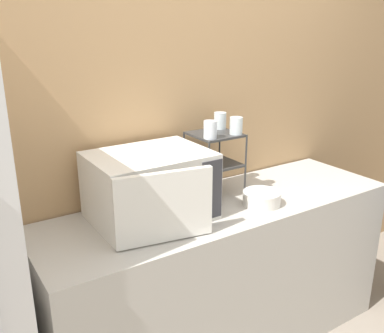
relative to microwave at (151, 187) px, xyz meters
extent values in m
cube|color=tan|center=(0.40, 0.30, 0.25)|extent=(8.00, 0.06, 2.60)
cube|color=#B7B2A8|center=(0.40, -0.05, -0.61)|extent=(1.99, 0.61, 0.88)
cube|color=silver|center=(0.00, 0.02, 0.00)|extent=(0.56, 0.41, 0.33)
cube|color=#B7B2A8|center=(-0.06, -0.19, 0.00)|extent=(0.40, 0.01, 0.28)
cube|color=#333338|center=(0.22, -0.19, 0.00)|extent=(0.11, 0.01, 0.29)
cube|color=silver|center=(-0.06, -0.24, 0.00)|extent=(0.43, 0.11, 0.32)
cylinder|color=#333333|center=(0.32, -0.02, 0.01)|extent=(0.01, 0.01, 0.35)
cylinder|color=#333333|center=(0.57, -0.02, 0.01)|extent=(0.01, 0.01, 0.35)
cylinder|color=#333333|center=(0.32, 0.22, 0.01)|extent=(0.01, 0.01, 0.35)
cylinder|color=#333333|center=(0.57, 0.22, 0.01)|extent=(0.01, 0.01, 0.35)
cube|color=#333333|center=(0.45, 0.10, 0.01)|extent=(0.24, 0.24, 0.01)
cube|color=#333333|center=(0.45, 0.10, 0.18)|extent=(0.24, 0.24, 0.01)
cylinder|color=silver|center=(0.36, 0.02, 0.23)|extent=(0.07, 0.07, 0.09)
cylinder|color=silver|center=(0.53, 0.17, 0.23)|extent=(0.07, 0.07, 0.09)
cylinder|color=silver|center=(0.53, 0.02, 0.23)|extent=(0.07, 0.07, 0.09)
cylinder|color=silver|center=(0.56, -0.17, -0.16)|extent=(0.11, 0.11, 0.01)
cylinder|color=silver|center=(0.56, -0.17, -0.13)|extent=(0.20, 0.20, 0.07)
camera|label=1|loc=(-0.87, -1.71, 0.74)|focal=40.00mm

